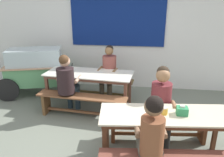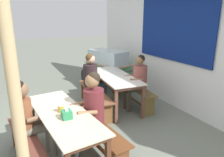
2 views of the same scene
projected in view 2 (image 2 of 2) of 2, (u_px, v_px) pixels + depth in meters
name	position (u px, v px, depth m)	size (l,w,h in m)	color
ground_plane	(76.00, 129.00, 4.13)	(40.00, 40.00, 0.00)	slate
backdrop_wall	(180.00, 40.00, 4.77)	(7.58, 0.23, 3.09)	silver
dining_table_far	(115.00, 78.00, 5.01)	(1.91, 0.90, 0.78)	silver
dining_table_near	(63.00, 117.00, 3.05)	(1.90, 0.82, 0.78)	beige
bench_far_back	(133.00, 91.00, 5.29)	(1.80, 0.46, 0.47)	brown
bench_far_front	(95.00, 96.00, 4.93)	(1.84, 0.47, 0.47)	brown
bench_near_back	(94.00, 132.00, 3.42)	(1.76, 0.48, 0.47)	brown
bench_near_front	(29.00, 151.00, 2.90)	(1.84, 0.47, 0.47)	brown
food_cart	(107.00, 66.00, 6.49)	(1.92, 1.18, 1.15)	#5A9E66
person_right_near_table	(90.00, 107.00, 3.26)	(0.43, 0.57, 1.32)	black
person_near_front	(28.00, 115.00, 3.04)	(0.43, 0.57, 1.28)	#6A6758
person_left_back_turned	(93.00, 76.00, 5.12)	(0.48, 0.56, 1.28)	#273A46
person_center_facing	(137.00, 79.00, 4.86)	(0.46, 0.54, 1.29)	#42392C
tissue_box	(67.00, 114.00, 2.84)	(0.15, 0.13, 0.13)	#2F8B54
condiment_jar	(61.00, 108.00, 3.04)	(0.09, 0.09, 0.11)	gold
wooden_support_post	(18.00, 117.00, 1.89)	(0.11, 0.11, 2.47)	tan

